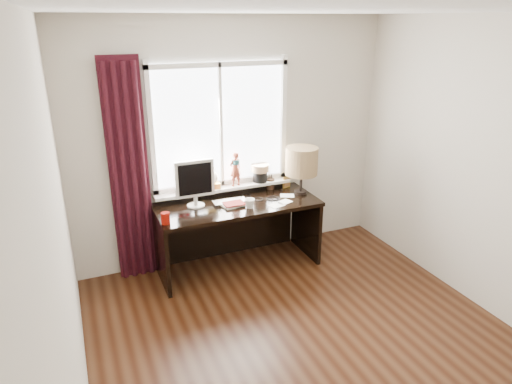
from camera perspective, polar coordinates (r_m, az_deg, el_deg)
name	(u,v)px	position (r m, az deg, el deg)	size (l,w,h in m)	color
floor	(322,358)	(3.93, 8.28, -19.90)	(3.50, 4.00, 0.00)	#402413
ceiling	(345,10)	(2.99, 11.02, 21.44)	(3.50, 4.00, 0.00)	white
wall_back	(233,143)	(4.95, -2.86, 6.18)	(3.50, 2.60, 0.00)	beige
wall_left	(64,257)	(2.80, -22.91, -7.48)	(4.00, 2.60, 0.00)	beige
wall_right	(511,178)	(4.39, 29.25, 1.56)	(4.00, 2.60, 0.00)	beige
laptop	(230,202)	(4.77, -3.26, -1.20)	(0.36, 0.23, 0.03)	silver
mug	(250,203)	(4.62, -0.81, -1.40)	(0.10, 0.10, 0.10)	white
red_cup	(165,218)	(4.35, -11.25, -3.23)	(0.08, 0.08, 0.11)	#740901
window	(222,145)	(4.86, -4.31, 5.90)	(1.52, 0.20, 1.40)	white
curtain	(129,174)	(4.66, -15.58, 2.13)	(0.38, 0.09, 2.25)	black
desk	(235,221)	(4.94, -2.69, -3.62)	(1.70, 0.70, 0.75)	black
monitor	(195,181)	(4.62, -7.68, 1.41)	(0.40, 0.18, 0.49)	beige
notebook_stack	(233,204)	(4.69, -2.88, -1.55)	(0.25, 0.20, 0.03)	beige
brush_holder	(270,184)	(5.14, 1.81, 1.07)	(0.09, 0.09, 0.25)	black
icon_frame	(287,182)	(5.19, 3.85, 1.25)	(0.10, 0.04, 0.13)	gold
table_lamp	(302,162)	(4.93, 5.72, 3.80)	(0.35, 0.35, 0.52)	black
loose_papers	(283,201)	(4.82, 3.38, -1.11)	(0.40, 0.36, 0.00)	white
desk_cables	(261,198)	(4.88, 0.67, -0.75)	(0.36, 0.33, 0.01)	black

